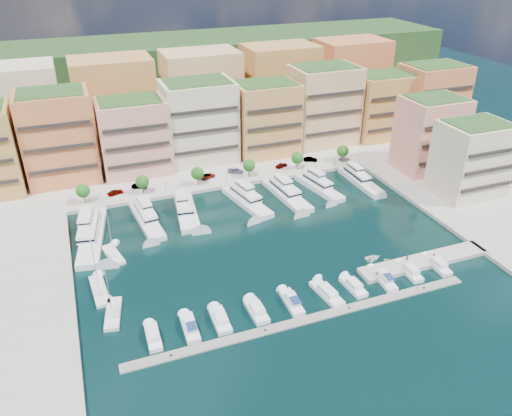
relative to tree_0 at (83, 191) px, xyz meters
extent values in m
plane|color=black|center=(40.00, -33.50, -4.74)|extent=(400.00, 400.00, 0.00)
cube|color=#9E998E|center=(40.00, 28.50, -4.74)|extent=(220.00, 64.00, 2.00)
cube|color=#9E998E|center=(102.00, -41.50, -4.74)|extent=(34.00, 76.00, 2.00)
cube|color=#1C3716|center=(40.00, 76.50, -4.74)|extent=(240.00, 40.00, 58.00)
cube|color=gray|center=(37.00, -63.50, -4.74)|extent=(72.00, 2.20, 0.35)
cube|color=#9E998E|center=(70.00, -55.50, -4.74)|extent=(32.00, 5.00, 2.00)
cube|color=#CA7443|center=(-4.00, 18.50, 9.26)|extent=(20.00, 16.00, 26.00)
cube|color=black|center=(-4.00, 10.25, 9.26)|extent=(18.40, 0.50, 0.90)
cube|color=#24451B|center=(-4.00, 18.50, 22.66)|extent=(17.60, 14.08, 0.80)
cube|color=#E88B81|center=(17.00, 16.50, 7.26)|extent=(20.00, 15.00, 22.00)
cube|color=black|center=(17.00, 8.75, 7.26)|extent=(18.40, 0.50, 0.90)
cube|color=#24451B|center=(17.00, 16.50, 18.66)|extent=(17.60, 13.20, 0.80)
cube|color=beige|center=(38.00, 18.50, 8.76)|extent=(22.00, 16.00, 25.00)
cube|color=black|center=(38.00, 10.25, 8.76)|extent=(20.24, 0.50, 0.90)
cube|color=#24451B|center=(38.00, 18.50, 21.66)|extent=(19.36, 14.08, 0.80)
cube|color=#D58950|center=(60.00, 16.50, 7.76)|extent=(20.00, 15.00, 23.00)
cube|color=black|center=(60.00, 8.75, 7.76)|extent=(18.40, 0.50, 0.90)
cube|color=#24451B|center=(60.00, 16.50, 19.66)|extent=(17.60, 13.20, 0.80)
cube|color=#EDB27D|center=(82.00, 18.50, 9.26)|extent=(22.00, 16.00, 26.00)
cube|color=black|center=(82.00, 10.25, 9.26)|extent=(20.24, 0.50, 0.90)
cube|color=#24451B|center=(82.00, 18.50, 22.66)|extent=(19.36, 14.08, 0.80)
cube|color=#C08046|center=(104.00, 16.50, 7.26)|extent=(20.00, 15.00, 22.00)
cube|color=black|center=(104.00, 8.75, 7.26)|extent=(18.40, 0.50, 0.90)
cube|color=#24451B|center=(104.00, 16.50, 18.66)|extent=(17.60, 13.20, 0.80)
cube|color=#CA7443|center=(124.00, 14.50, 8.26)|extent=(22.00, 16.00, 24.00)
cube|color=black|center=(124.00, 6.25, 8.26)|extent=(20.24, 0.50, 0.90)
cube|color=#24451B|center=(124.00, 14.50, 20.66)|extent=(19.36, 14.08, 0.80)
cube|color=#E88B81|center=(102.00, -13.50, 7.26)|extent=(18.00, 14.00, 22.00)
cube|color=black|center=(102.00, -20.75, 7.26)|extent=(16.56, 0.50, 0.90)
cube|color=#24451B|center=(102.00, -13.50, 18.66)|extent=(15.84, 12.32, 0.80)
cube|color=beige|center=(102.00, -31.50, 6.26)|extent=(18.00, 14.00, 20.00)
cube|color=black|center=(102.00, -38.75, 6.26)|extent=(16.56, 0.50, 0.90)
cube|color=#24451B|center=(102.00, -31.50, 16.66)|extent=(15.84, 12.32, 0.80)
cube|color=beige|center=(-15.00, 40.50, 11.26)|extent=(26.00, 18.00, 30.00)
cube|color=#D58950|center=(15.00, 40.50, 11.26)|extent=(26.00, 18.00, 30.00)
cube|color=#EDB27D|center=(45.00, 40.50, 11.26)|extent=(26.00, 18.00, 30.00)
cube|color=#C08046|center=(75.00, 40.50, 11.26)|extent=(26.00, 18.00, 30.00)
cube|color=#CA7443|center=(105.00, 40.50, 11.26)|extent=(26.00, 18.00, 30.00)
cylinder|color=#473323|center=(0.00, 0.00, -2.24)|extent=(0.24, 0.24, 3.00)
sphere|color=#154C16|center=(0.00, 0.00, 0.01)|extent=(3.80, 3.80, 3.80)
cylinder|color=#473323|center=(16.00, 0.00, -2.24)|extent=(0.24, 0.24, 3.00)
sphere|color=#154C16|center=(16.00, 0.00, 0.01)|extent=(3.80, 3.80, 3.80)
cylinder|color=#473323|center=(32.00, 0.00, -2.24)|extent=(0.24, 0.24, 3.00)
sphere|color=#154C16|center=(32.00, 0.00, 0.01)|extent=(3.80, 3.80, 3.80)
cylinder|color=#473323|center=(48.00, 0.00, -2.24)|extent=(0.24, 0.24, 3.00)
sphere|color=#154C16|center=(48.00, 0.00, 0.01)|extent=(3.80, 3.80, 3.80)
cylinder|color=#473323|center=(64.00, 0.00, -2.24)|extent=(0.24, 0.24, 3.00)
sphere|color=#154C16|center=(64.00, 0.00, 0.01)|extent=(3.80, 3.80, 3.80)
cylinder|color=#473323|center=(80.00, 0.00, -2.24)|extent=(0.24, 0.24, 3.00)
sphere|color=#154C16|center=(80.00, 0.00, 0.01)|extent=(3.80, 3.80, 3.80)
cylinder|color=black|center=(4.00, -2.30, -1.74)|extent=(0.10, 0.10, 4.00)
sphere|color=#FFF2CC|center=(4.00, -2.30, 0.31)|extent=(0.30, 0.30, 0.30)
cylinder|color=black|center=(22.00, -2.30, -1.74)|extent=(0.10, 0.10, 4.00)
sphere|color=#FFF2CC|center=(22.00, -2.30, 0.31)|extent=(0.30, 0.30, 0.30)
cylinder|color=black|center=(40.00, -2.30, -1.74)|extent=(0.10, 0.10, 4.00)
sphere|color=#FFF2CC|center=(40.00, -2.30, 0.31)|extent=(0.30, 0.30, 0.30)
cylinder|color=black|center=(58.00, -2.30, -1.74)|extent=(0.10, 0.10, 4.00)
sphere|color=#FFF2CC|center=(58.00, -2.30, 0.31)|extent=(0.30, 0.30, 0.30)
cylinder|color=black|center=(76.00, -2.30, -1.74)|extent=(0.10, 0.10, 4.00)
sphere|color=#FFF2CC|center=(76.00, -2.30, 0.31)|extent=(0.30, 0.30, 0.30)
cube|color=white|center=(0.36, -18.04, -4.39)|extent=(9.55, 27.54, 2.30)
cube|color=white|center=(0.36, -15.33, -2.34)|extent=(6.60, 15.38, 1.80)
cube|color=black|center=(0.36, -15.33, -2.34)|extent=(6.66, 15.45, 0.55)
cube|color=white|center=(0.36, -13.16, -0.74)|extent=(4.36, 8.52, 1.40)
cylinder|color=#B2B2B7|center=(0.36, -11.54, 0.86)|extent=(0.14, 0.14, 1.80)
cube|color=white|center=(14.21, -15.07, -4.39)|extent=(6.35, 21.47, 2.30)
cube|color=white|center=(14.21, -12.96, -2.34)|extent=(4.64, 11.92, 1.80)
cube|color=black|center=(14.21, -12.96, -2.34)|extent=(4.71, 11.98, 0.55)
cube|color=white|center=(14.21, -11.27, -0.74)|extent=(3.19, 6.57, 1.40)
cylinder|color=#B2B2B7|center=(14.21, -10.00, 0.86)|extent=(0.14, 0.14, 1.80)
cube|color=black|center=(14.21, -15.07, -4.84)|extent=(6.40, 21.52, 0.35)
cube|color=white|center=(24.90, -14.58, -4.39)|extent=(7.36, 20.61, 2.30)
cube|color=white|center=(24.90, -12.56, -2.34)|extent=(5.38, 11.50, 1.80)
cube|color=black|center=(24.90, -12.56, -2.34)|extent=(5.45, 11.56, 0.55)
cube|color=white|center=(24.90, -10.95, -0.74)|extent=(3.69, 6.36, 1.40)
cylinder|color=#B2B2B7|center=(24.90, -9.74, 0.86)|extent=(0.14, 0.14, 1.80)
cube|color=white|center=(41.95, -14.69, -4.39)|extent=(8.67, 20.89, 2.30)
cube|color=white|center=(41.95, -12.65, -2.34)|extent=(5.98, 11.74, 1.80)
cube|color=black|center=(41.95, -12.65, -2.34)|extent=(6.05, 11.81, 0.55)
cube|color=white|center=(41.95, -11.02, -0.74)|extent=(3.95, 6.55, 1.40)
cylinder|color=#B2B2B7|center=(41.95, -9.80, 0.86)|extent=(0.14, 0.14, 1.80)
cube|color=white|center=(53.89, -15.17, -4.39)|extent=(6.96, 21.71, 2.30)
cube|color=white|center=(53.89, -13.03, -2.34)|extent=(5.15, 12.07, 1.80)
cube|color=black|center=(53.89, -13.03, -2.34)|extent=(5.22, 12.13, 0.55)
cube|color=white|center=(53.89, -11.33, -0.74)|extent=(3.56, 6.65, 1.40)
cylinder|color=#B2B2B7|center=(53.89, -10.05, 0.86)|extent=(0.14, 0.14, 1.80)
cube|color=black|center=(53.89, -15.17, -4.84)|extent=(7.01, 21.76, 0.35)
cube|color=white|center=(64.69, -13.99, -4.39)|extent=(7.48, 19.40, 2.30)
cube|color=white|center=(64.69, -12.09, -2.34)|extent=(5.18, 10.87, 1.80)
cube|color=black|center=(64.69, -12.09, -2.34)|extent=(5.25, 10.94, 0.55)
cube|color=white|center=(64.69, -10.58, -0.74)|extent=(3.42, 6.04, 1.40)
cylinder|color=#B2B2B7|center=(64.69, -9.44, 0.86)|extent=(0.14, 0.14, 1.80)
cube|color=white|center=(78.32, -14.29, -4.39)|extent=(4.35, 19.59, 2.30)
cube|color=white|center=(78.32, -12.33, -2.34)|extent=(3.55, 10.78, 1.80)
cube|color=black|center=(78.32, -12.33, -2.34)|extent=(3.61, 10.84, 0.55)
cube|color=white|center=(78.32, -10.76, -0.74)|extent=(2.59, 5.88, 1.40)
cylinder|color=#B2B2B7|center=(78.32, -9.59, 0.86)|extent=(0.14, 0.14, 1.80)
cube|color=white|center=(7.89, -58.00, -4.49)|extent=(2.61, 7.43, 1.40)
cube|color=white|center=(7.89, -58.37, -3.19)|extent=(1.98, 3.58, 1.10)
cube|color=black|center=(7.89, -56.89, -3.44)|extent=(1.75, 0.14, 0.55)
cube|color=white|center=(14.84, -58.00, -4.49)|extent=(2.86, 8.05, 1.40)
cube|color=white|center=(14.84, -58.40, -3.19)|extent=(2.15, 3.89, 1.10)
cube|color=black|center=(14.84, -56.81, -3.44)|extent=(1.86, 0.16, 0.55)
cube|color=navy|center=(14.84, -59.43, -2.59)|extent=(1.89, 2.45, 0.12)
cube|color=white|center=(20.83, -58.00, -4.49)|extent=(2.98, 7.63, 1.40)
cube|color=white|center=(20.83, -58.38, -3.19)|extent=(2.28, 3.68, 1.10)
cube|color=black|center=(20.83, -56.86, -3.44)|extent=(2.03, 0.14, 0.55)
cube|color=white|center=(28.31, -58.00, -4.49)|extent=(2.97, 7.60, 1.40)
cube|color=white|center=(28.31, -58.38, -3.19)|extent=(2.28, 3.66, 1.10)
cube|color=black|center=(28.31, -56.87, -3.44)|extent=(2.05, 0.13, 0.55)
cube|color=white|center=(35.91, -58.00, -4.49)|extent=(2.91, 8.37, 1.40)
cube|color=white|center=(35.91, -58.41, -3.19)|extent=(2.17, 4.05, 1.10)
cube|color=black|center=(35.91, -56.76, -3.44)|extent=(1.86, 0.18, 0.55)
cube|color=navy|center=(35.91, -59.49, -2.59)|extent=(1.90, 2.55, 0.12)
cube|color=white|center=(43.87, -58.00, -4.49)|extent=(3.95, 9.45, 1.40)
cube|color=white|center=(43.87, -58.46, -3.19)|extent=(2.74, 4.64, 1.10)
cube|color=black|center=(43.87, -56.63, -3.44)|extent=(2.03, 0.35, 0.55)
cube|color=white|center=(50.17, -58.00, -4.49)|extent=(3.11, 7.39, 1.40)
cube|color=white|center=(50.17, -58.36, -3.19)|extent=(2.27, 3.61, 1.10)
cube|color=black|center=(50.17, -56.92, -3.44)|extent=(1.87, 0.24, 0.55)
cube|color=white|center=(57.63, -58.00, -4.49)|extent=(3.19, 8.52, 1.40)
cube|color=white|center=(57.63, -58.42, -3.19)|extent=(2.26, 4.16, 1.10)
cube|color=black|center=(57.63, -56.75, -3.44)|extent=(1.75, 0.26, 0.55)
cube|color=navy|center=(57.63, -59.50, -2.59)|extent=(1.92, 2.65, 0.12)
cube|color=white|center=(64.52, -58.00, -4.49)|extent=(2.85, 7.17, 1.40)
cube|color=white|center=(64.52, -58.35, -3.19)|extent=(2.12, 3.48, 1.10)
cube|color=black|center=(64.52, -56.94, -3.44)|extent=(1.81, 0.19, 0.55)
cube|color=white|center=(71.83, -58.00, -4.49)|extent=(2.86, 7.77, 1.40)
cube|color=white|center=(71.83, -58.38, -3.19)|extent=(2.11, 3.77, 1.10)
cube|color=black|center=(71.83, -56.85, -3.44)|extent=(1.78, 0.19, 0.55)
cube|color=white|center=(4.23, -27.69, -4.54)|extent=(4.70, 9.47, 1.20)
cube|color=white|center=(4.23, -28.59, -3.64)|extent=(2.10, 2.58, 0.60)
cylinder|color=#B2B2B7|center=(4.23, -27.23, 2.06)|extent=(0.14, 0.14, 12.00)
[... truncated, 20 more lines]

